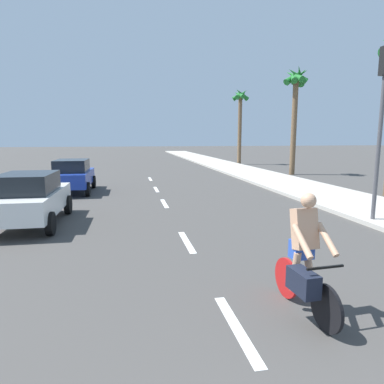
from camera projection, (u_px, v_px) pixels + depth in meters
The scene contains 13 objects.
ground_plane at pixel (152, 182), 20.01m from camera, with size 160.00×160.00×0.00m, color #423F3D.
sidewalk_strip at pixel (257, 175), 23.30m from camera, with size 3.60×80.00×0.14m, color #B2ADA3.
lane_stripe_1 at pixel (236, 327), 4.73m from camera, with size 0.16×1.80×0.01m, color white.
lane_stripe_2 at pixel (187, 242), 8.60m from camera, with size 0.16×1.80×0.01m, color white.
lane_stripe_3 at pixel (164, 203), 13.59m from camera, with size 0.16×1.80×0.01m, color white.
lane_stripe_4 at pixel (156, 189), 17.25m from camera, with size 0.16×1.80×0.01m, color white.
lane_stripe_5 at pixel (150, 179), 21.52m from camera, with size 0.16×1.80×0.01m, color white.
cyclist at pixel (304, 261), 4.97m from camera, with size 0.65×1.71×1.82m.
parked_car_white at pixel (30, 197), 10.17m from camera, with size 1.86×3.91×1.57m.
parked_car_blue at pixel (73, 175), 16.22m from camera, with size 1.81×3.82×1.57m.
palm_tree_far at pixel (296, 91), 23.28m from camera, with size 1.85×1.84×7.46m.
palm_tree_distant at pixel (240, 108), 32.40m from camera, with size 1.55×1.64×7.21m.
traffic_signal at pixel (383, 102), 9.88m from camera, with size 0.28×0.33×5.20m.
Camera 1 is at (-1.43, 0.06, 2.61)m, focal length 32.01 mm.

